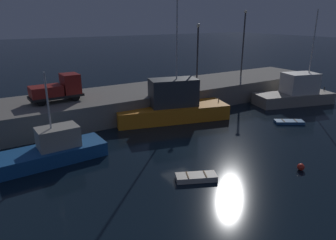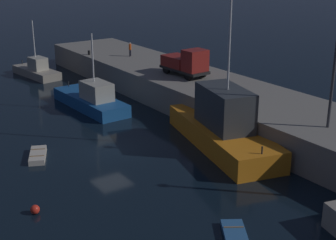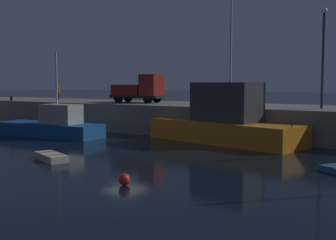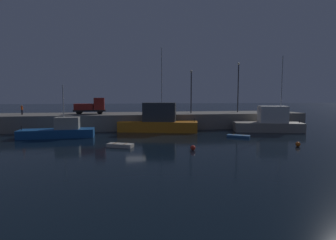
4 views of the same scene
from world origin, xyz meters
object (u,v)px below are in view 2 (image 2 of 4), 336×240
object	(u,v)px
fishing_boat_white	(37,70)
bollard_west	(89,53)
utility_truck	(186,63)
dinghy_orange_near	(236,237)
bollard_central	(228,105)
fishing_boat_blue	(223,126)
rowboat_white_mid	(38,155)
lamp_post_west	(335,63)
mooring_buoy_mid	(35,209)
dockworker	(130,48)
fishing_trawler_red	(92,99)

from	to	relation	value
fishing_boat_white	bollard_west	size ratio (longest dim) A/B	15.73
fishing_boat_white	utility_truck	size ratio (longest dim) A/B	1.44
dinghy_orange_near	bollard_central	world-z (taller)	bollard_central
fishing_boat_blue	rowboat_white_mid	world-z (taller)	fishing_boat_blue
utility_truck	lamp_post_west	bearing A→B (deg)	-2.40
fishing_boat_white	mooring_buoy_mid	distance (m)	31.99
rowboat_white_mid	dockworker	bearing A→B (deg)	133.25
fishing_trawler_red	bollard_west	size ratio (longest dim) A/B	20.03
dinghy_orange_near	lamp_post_west	world-z (taller)	lamp_post_west
fishing_trawler_red	dockworker	world-z (taller)	fishing_trawler_red
dinghy_orange_near	rowboat_white_mid	size ratio (longest dim) A/B	1.03
fishing_boat_white	rowboat_white_mid	world-z (taller)	fishing_boat_white
dinghy_orange_near	rowboat_white_mid	world-z (taller)	rowboat_white_mid
rowboat_white_mid	bollard_west	xyz separation A→B (m)	(-19.21, 13.41, 2.56)
mooring_buoy_mid	lamp_post_west	distance (m)	20.31
fishing_boat_blue	bollard_central	size ratio (longest dim) A/B	26.12
dinghy_orange_near	fishing_trawler_red	bearing A→B (deg)	170.95
utility_truck	fishing_boat_white	bearing A→B (deg)	-155.28
fishing_boat_blue	dockworker	bearing A→B (deg)	167.28
fishing_boat_white	utility_truck	world-z (taller)	fishing_boat_white
bollard_central	bollard_west	bearing A→B (deg)	179.20
fishing_boat_blue	dockworker	xyz separation A→B (m)	(-21.46, 4.85, 1.85)
fishing_trawler_red	mooring_buoy_mid	world-z (taller)	fishing_trawler_red
fishing_boat_white	bollard_west	world-z (taller)	fishing_boat_white
rowboat_white_mid	dockworker	size ratio (longest dim) A/B	1.91
fishing_boat_blue	rowboat_white_mid	bearing A→B (deg)	-115.26
dockworker	utility_truck	bearing A→B (deg)	-1.64
mooring_buoy_mid	dockworker	distance (m)	30.53
fishing_trawler_red	rowboat_white_mid	xyz separation A→B (m)	(8.11, -8.17, -0.68)
dinghy_orange_near	dockworker	world-z (taller)	dockworker
bollard_west	fishing_boat_white	bearing A→B (deg)	-124.31
lamp_post_west	bollard_west	bearing A→B (deg)	-175.57
rowboat_white_mid	mooring_buoy_mid	xyz separation A→B (m)	(7.30, -2.88, 0.07)
rowboat_white_mid	bollard_central	size ratio (longest dim) A/B	6.06
fishing_boat_white	rowboat_white_mid	distance (m)	24.15
dockworker	bollard_central	bearing A→B (deg)	-10.24
fishing_boat_white	bollard_west	xyz separation A→B (m)	(3.44, 5.03, 2.03)
fishing_boat_blue	fishing_trawler_red	bearing A→B (deg)	-164.57
fishing_trawler_red	bollard_west	bearing A→B (deg)	154.72
dinghy_orange_near	mooring_buoy_mid	xyz separation A→B (m)	(-8.12, -7.30, 0.11)
mooring_buoy_mid	bollard_west	world-z (taller)	bollard_west
fishing_boat_blue	rowboat_white_mid	xyz separation A→B (m)	(-5.65, -11.97, -1.36)
fishing_trawler_red	fishing_boat_blue	world-z (taller)	fishing_boat_blue
fishing_boat_white	lamp_post_west	world-z (taller)	lamp_post_west
bollard_central	mooring_buoy_mid	bearing A→B (deg)	-81.44
fishing_trawler_red	dinghy_orange_near	distance (m)	23.84
bollard_west	dockworker	bearing A→B (deg)	45.13
utility_truck	bollard_west	distance (m)	14.59
fishing_trawler_red	lamp_post_west	xyz separation A→B (m)	(19.85, 7.63, 5.99)
utility_truck	dockworker	bearing A→B (deg)	178.36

